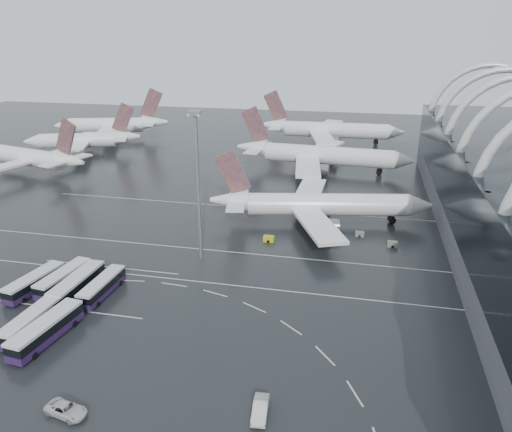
% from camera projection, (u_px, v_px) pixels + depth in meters
% --- Properties ---
extents(ground, '(420.00, 420.00, 0.00)m').
position_uv_depth(ground, '(229.00, 280.00, 92.65)').
color(ground, black).
rests_on(ground, ground).
extents(lane_marking_near, '(120.00, 0.25, 0.01)m').
position_uv_depth(lane_marking_near, '(226.00, 284.00, 90.82)').
color(lane_marking_near, beige).
rests_on(lane_marking_near, ground).
extents(lane_marking_mid, '(120.00, 0.25, 0.01)m').
position_uv_depth(lane_marking_mid, '(244.00, 253.00, 103.62)').
color(lane_marking_mid, beige).
rests_on(lane_marking_mid, ground).
extents(lane_marking_far, '(120.00, 0.25, 0.01)m').
position_uv_depth(lane_marking_far, '(270.00, 209.00, 129.24)').
color(lane_marking_far, beige).
rests_on(lane_marking_far, ground).
extents(bus_bay_line_south, '(28.00, 0.25, 0.01)m').
position_uv_depth(bus_bay_line_south, '(64.00, 309.00, 82.89)').
color(bus_bay_line_south, beige).
rests_on(bus_bay_line_south, ground).
extents(bus_bay_line_north, '(28.00, 0.25, 0.01)m').
position_uv_depth(bus_bay_line_north, '(111.00, 267.00, 97.53)').
color(bus_bay_line_north, beige).
rests_on(bus_bay_line_north, ground).
extents(airliner_main, '(52.63, 45.49, 17.89)m').
position_uv_depth(airliner_main, '(317.00, 205.00, 118.59)').
color(airliner_main, white).
rests_on(airliner_main, ground).
extents(airliner_gate_b, '(58.27, 52.25, 20.23)m').
position_uv_depth(airliner_gate_b, '(319.00, 155.00, 163.29)').
color(airliner_gate_b, white).
rests_on(airliner_gate_b, ground).
extents(airliner_gate_c, '(58.37, 54.06, 20.86)m').
position_uv_depth(airliner_gate_c, '(328.00, 130.00, 203.68)').
color(airliner_gate_c, white).
rests_on(airliner_gate_c, ground).
extents(jet_remote_west, '(43.84, 35.56, 19.23)m').
position_uv_depth(jet_remote_west, '(35.00, 158.00, 159.97)').
color(jet_remote_west, white).
rests_on(jet_remote_west, ground).
extents(jet_remote_mid, '(41.52, 33.80, 18.54)m').
position_uv_depth(jet_remote_mid, '(85.00, 140.00, 187.46)').
color(jet_remote_mid, white).
rests_on(jet_remote_mid, ground).
extents(jet_remote_far, '(47.53, 38.60, 20.94)m').
position_uv_depth(jet_remote_far, '(114.00, 125.00, 213.89)').
color(jet_remote_far, white).
rests_on(jet_remote_far, ground).
extents(bus_row_near_a, '(4.62, 12.75, 3.07)m').
position_uv_depth(bus_row_near_a, '(34.00, 282.00, 88.07)').
color(bus_row_near_a, '#281542').
rests_on(bus_row_near_a, ground).
extents(bus_row_near_b, '(4.19, 12.77, 3.09)m').
position_uv_depth(bus_row_near_b, '(63.00, 278.00, 89.47)').
color(bus_row_near_b, '#281542').
rests_on(bus_row_near_b, ground).
extents(bus_row_near_c, '(3.51, 13.70, 3.36)m').
position_uv_depth(bus_row_near_c, '(77.00, 284.00, 87.07)').
color(bus_row_near_c, '#281542').
rests_on(bus_row_near_c, ground).
extents(bus_row_near_d, '(3.12, 12.17, 2.98)m').
position_uv_depth(bus_row_near_d, '(102.00, 286.00, 86.74)').
color(bus_row_near_d, '#281542').
rests_on(bus_row_near_d, ground).
extents(bus_row_far_b, '(3.38, 12.71, 3.10)m').
position_uv_depth(bus_row_far_b, '(32.00, 321.00, 76.27)').
color(bus_row_far_b, '#281542').
rests_on(bus_row_far_b, ground).
extents(bus_row_far_c, '(4.56, 13.81, 3.34)m').
position_uv_depth(bus_row_far_c, '(46.00, 330.00, 73.85)').
color(bus_row_far_c, '#281542').
rests_on(bus_row_far_c, ground).
extents(van_curve_a, '(5.72, 3.48, 1.48)m').
position_uv_depth(van_curve_a, '(66.00, 410.00, 59.80)').
color(van_curve_a, silver).
rests_on(van_curve_a, ground).
extents(van_curve_c, '(2.25, 5.24, 1.68)m').
position_uv_depth(van_curve_c, '(260.00, 409.00, 59.75)').
color(van_curve_c, silver).
rests_on(van_curve_c, ground).
extents(floodlight_mast, '(2.28, 2.28, 29.75)m').
position_uv_depth(floodlight_mast, '(198.00, 169.00, 94.79)').
color(floodlight_mast, gray).
rests_on(floodlight_mast, ground).
extents(gse_cart_belly_b, '(1.95, 1.15, 1.06)m').
position_uv_depth(gse_cart_belly_b, '(360.00, 234.00, 112.00)').
color(gse_cart_belly_b, slate).
rests_on(gse_cart_belly_b, ground).
extents(gse_cart_belly_c, '(2.31, 1.37, 1.26)m').
position_uv_depth(gse_cart_belly_c, '(269.00, 239.00, 109.21)').
color(gse_cart_belly_c, '#B4B218').
rests_on(gse_cart_belly_c, ground).
extents(gse_cart_belly_d, '(2.14, 1.27, 1.17)m').
position_uv_depth(gse_cart_belly_d, '(393.00, 244.00, 106.58)').
color(gse_cart_belly_d, slate).
rests_on(gse_cart_belly_d, ground).
extents(gse_cart_belly_e, '(2.37, 1.40, 1.29)m').
position_uv_depth(gse_cart_belly_e, '(323.00, 221.00, 119.57)').
color(gse_cart_belly_e, '#B4B218').
rests_on(gse_cart_belly_e, ground).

